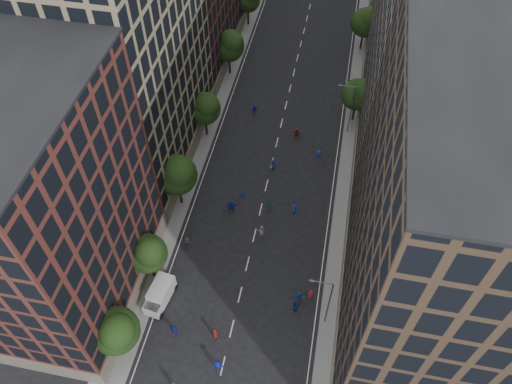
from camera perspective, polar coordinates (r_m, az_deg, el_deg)
ground at (r=78.31m, az=2.35°, el=5.44°), size 240.00×240.00×0.00m
sidewalk_left at (r=85.60m, az=-4.84°, el=10.07°), size 4.00×105.00×0.15m
sidewalk_right at (r=83.43m, az=11.46°, el=7.82°), size 4.00×105.00×0.15m
bldg_left_a at (r=54.87m, az=-22.63°, el=-2.28°), size 14.00×22.00×30.00m
bldg_left_b at (r=68.28m, az=-14.39°, el=14.66°), size 14.00×26.00×34.00m
bldg_right_a at (r=49.18m, az=20.20°, el=-3.47°), size 14.00×30.00×36.00m
bldg_right_b at (r=71.39m, az=19.11°, el=14.65°), size 14.00×28.00×33.00m
tree_left_0 at (r=56.09m, az=-15.70°, el=-15.03°), size 5.20×5.20×8.83m
tree_left_1 at (r=60.49m, az=-12.22°, el=-6.85°), size 4.80×4.80×8.21m
tree_left_2 at (r=66.37m, az=-8.98°, el=2.05°), size 5.60×5.60×9.45m
tree_left_3 at (r=76.11m, az=-5.84°, el=9.58°), size 5.00×5.00×8.58m
tree_left_4 at (r=88.12m, az=-3.06°, el=16.46°), size 5.40×5.40×9.08m
tree_right_a at (r=80.09m, az=11.66°, el=10.97°), size 5.00×5.00×8.39m
tree_right_b at (r=96.35m, az=12.52°, el=18.52°), size 5.20×5.20×8.83m
streetlamp_near at (r=57.05m, az=8.15°, el=-12.23°), size 2.64×0.22×9.06m
streetlamp_far at (r=78.14m, az=10.72°, el=9.53°), size 2.64×0.22×9.06m
cargo_van at (r=62.23m, az=-10.95°, el=-11.43°), size 2.97×5.18×2.62m
skater_2 at (r=61.18m, az=4.40°, el=-12.82°), size 1.09×0.99×1.83m
skater_3 at (r=58.27m, az=-4.36°, el=-19.22°), size 1.29×0.88×1.84m
skater_4 at (r=60.41m, az=-9.28°, el=-15.29°), size 1.18×0.77×1.87m
skater_5 at (r=61.79m, az=4.90°, el=-11.86°), size 1.67×0.76×1.73m
skater_6 at (r=59.86m, az=-4.70°, el=-15.83°), size 0.85×0.65×1.55m
skater_7 at (r=62.00m, az=6.24°, el=-11.54°), size 0.81×0.68×1.91m
skater_8 at (r=66.51m, az=0.63°, el=-4.48°), size 0.98×0.79×1.90m
skater_9 at (r=66.29m, az=-7.86°, el=-5.70°), size 1.14×0.77×1.63m
skater_10 at (r=69.10m, az=1.49°, el=-1.62°), size 1.11×0.76×1.76m
skater_11 at (r=69.02m, az=-2.85°, el=-1.65°), size 1.87×1.00×1.93m
skater_12 at (r=69.12m, az=4.37°, el=-1.92°), size 0.90×0.76×1.57m
skater_13 at (r=70.44m, az=-1.59°, el=-0.37°), size 0.62×0.45×1.56m
skater_14 at (r=74.27m, az=1.92°, el=3.17°), size 0.97×0.89×1.62m
skater_15 at (r=75.94m, az=7.17°, el=4.19°), size 1.20×0.70×1.85m
skater_16 at (r=82.67m, az=-0.17°, el=9.32°), size 1.13×0.57×1.85m
skater_17 at (r=78.96m, az=4.68°, el=6.67°), size 1.67×0.58×1.78m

